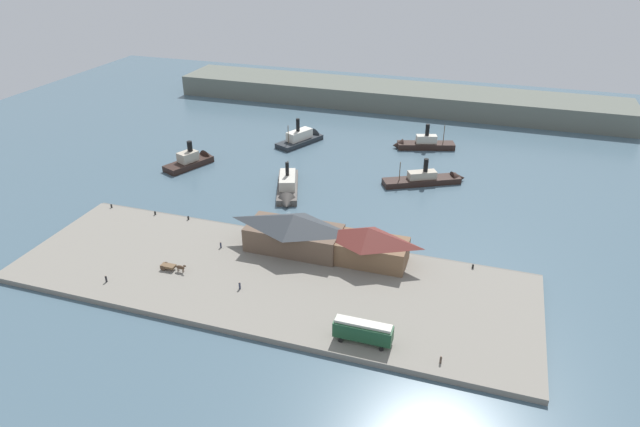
# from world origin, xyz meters

# --- Properties ---
(ground_plane) EXTENTS (320.00, 320.00, 0.00)m
(ground_plane) POSITION_xyz_m (0.00, 0.00, 0.00)
(ground_plane) COLOR #476070
(quay_promenade) EXTENTS (110.00, 36.00, 1.20)m
(quay_promenade) POSITION_xyz_m (0.00, -22.00, 0.60)
(quay_promenade) COLOR gray
(quay_promenade) RESTS_ON ground
(seawall_edge) EXTENTS (110.00, 0.80, 1.00)m
(seawall_edge) POSITION_xyz_m (0.00, -3.60, 0.50)
(seawall_edge) COLOR #666159
(seawall_edge) RESTS_ON ground
(ferry_shed_customs_shed) EXTENTS (21.60, 10.18, 8.67)m
(ferry_shed_customs_shed) POSITION_xyz_m (1.51, -9.64, 5.60)
(ferry_shed_customs_shed) COLOR brown
(ferry_shed_customs_shed) RESTS_ON quay_promenade
(ferry_shed_central_terminal) EXTENTS (17.58, 8.98, 8.29)m
(ferry_shed_central_terminal) POSITION_xyz_m (18.42, -9.59, 5.41)
(ferry_shed_central_terminal) COLOR brown
(ferry_shed_central_terminal) RESTS_ON quay_promenade
(street_tram) EXTENTS (10.46, 2.95, 4.28)m
(street_tram) POSITION_xyz_m (24.04, -35.66, 3.71)
(street_tram) COLOR #1E4C2D
(street_tram) RESTS_ON quay_promenade
(horse_cart) EXTENTS (5.98, 1.66, 1.87)m
(horse_cart) POSITION_xyz_m (-20.09, -26.03, 2.12)
(horse_cart) COLOR brown
(horse_cart) RESTS_ON quay_promenade
(pedestrian_walking_east) EXTENTS (0.39, 0.39, 1.59)m
(pedestrian_walking_east) POSITION_xyz_m (-30.76, -34.10, 1.93)
(pedestrian_walking_east) COLOR #232328
(pedestrian_walking_east) RESTS_ON quay_promenade
(pedestrian_near_west_shed) EXTENTS (0.42, 0.42, 1.68)m
(pedestrian_near_west_shed) POSITION_xyz_m (-3.51, -27.82, 1.97)
(pedestrian_near_west_shed) COLOR #33384C
(pedestrian_near_west_shed) RESTS_ON quay_promenade
(pedestrian_near_east_shed) EXTENTS (0.38, 0.38, 1.53)m
(pedestrian_near_east_shed) POSITION_xyz_m (-14.56, -14.51, 1.90)
(pedestrian_near_east_shed) COLOR #33384C
(pedestrian_near_east_shed) RESTS_ON quay_promenade
(pedestrian_at_waters_edge) EXTENTS (0.38, 0.38, 1.52)m
(pedestrian_at_waters_edge) POSITION_xyz_m (37.84, -36.77, 1.90)
(pedestrian_at_waters_edge) COLOR #4C3D33
(pedestrian_at_waters_edge) RESTS_ON quay_promenade
(mooring_post_west) EXTENTS (0.44, 0.44, 0.90)m
(mooring_post_west) POSITION_xyz_m (40.74, -5.35, 1.65)
(mooring_post_west) COLOR black
(mooring_post_west) RESTS_ON quay_promenade
(mooring_post_east) EXTENTS (0.44, 0.44, 0.90)m
(mooring_post_east) POSITION_xyz_m (-28.48, -4.85, 1.65)
(mooring_post_east) COLOR black
(mooring_post_east) RESTS_ON quay_promenade
(mooring_post_center_west) EXTENTS (0.44, 0.44, 0.90)m
(mooring_post_center_west) POSITION_xyz_m (-50.80, -5.27, 1.65)
(mooring_post_center_west) COLOR black
(mooring_post_center_west) RESTS_ON quay_promenade
(mooring_post_center_east) EXTENTS (0.44, 0.44, 0.90)m
(mooring_post_center_east) POSITION_xyz_m (-37.81, -5.17, 1.65)
(mooring_post_center_east) COLOR black
(mooring_post_center_east) RESTS_ON quay_promenade
(ferry_outer_harbor) EXTENTS (13.24, 19.63, 10.95)m
(ferry_outer_harbor) POSITION_xyz_m (-20.53, 59.03, 1.56)
(ferry_outer_harbor) COLOR #23282D
(ferry_outer_harbor) RESTS_ON ground
(ferry_departing_north) EXTENTS (12.41, 23.08, 9.98)m
(ferry_departing_north) POSITION_xyz_m (-11.26, 19.16, 1.59)
(ferry_departing_north) COLOR #514C47
(ferry_departing_north) RESTS_ON ground
(ferry_approaching_west) EXTENTS (23.72, 15.44, 8.93)m
(ferry_approaching_west) POSITION_xyz_m (25.46, 38.44, 1.29)
(ferry_approaching_west) COLOR black
(ferry_approaching_west) RESTS_ON ground
(ferry_moored_west) EXTENTS (20.83, 10.38, 9.58)m
(ferry_moored_west) POSITION_xyz_m (18.15, 65.41, 1.48)
(ferry_moored_west) COLOR black
(ferry_moored_west) RESTS_ON ground
(ferry_approaching_east) EXTENTS (11.44, 17.58, 9.58)m
(ferry_approaching_east) POSITION_xyz_m (-46.37, 29.29, 1.58)
(ferry_approaching_east) COLOR black
(ferry_approaching_east) RESTS_ON ground
(far_headland) EXTENTS (180.00, 24.00, 8.00)m
(far_headland) POSITION_xyz_m (0.00, 110.00, 4.00)
(far_headland) COLOR #60665B
(far_headland) RESTS_ON ground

